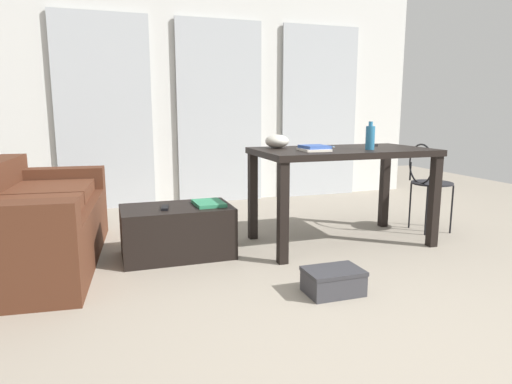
% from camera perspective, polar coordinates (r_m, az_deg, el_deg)
% --- Properties ---
extents(ground_plane, '(9.00, 9.00, 0.00)m').
position_cam_1_polar(ground_plane, '(3.60, 4.39, -7.67)').
color(ground_plane, gray).
extents(wall_back, '(5.15, 0.10, 2.59)m').
position_cam_1_polar(wall_back, '(5.59, -4.78, 12.19)').
color(wall_back, silver).
rests_on(wall_back, ground).
extents(curtains, '(3.66, 0.03, 2.15)m').
position_cam_1_polar(curtains, '(5.51, -4.53, 9.89)').
color(curtains, '#B2B7BC').
rests_on(curtains, ground).
extents(couch, '(1.01, 1.82, 0.73)m').
position_cam_1_polar(couch, '(3.64, -26.64, -3.63)').
color(couch, '#4C2819').
rests_on(couch, ground).
extents(coffee_table, '(0.83, 0.49, 0.39)m').
position_cam_1_polar(coffee_table, '(3.53, -9.88, -4.89)').
color(coffee_table, black).
rests_on(coffee_table, ground).
extents(craft_table, '(1.43, 0.79, 0.80)m').
position_cam_1_polar(craft_table, '(3.81, 10.77, 3.79)').
color(craft_table, black).
rests_on(craft_table, ground).
extents(wire_chair, '(0.37, 0.38, 0.81)m').
position_cam_1_polar(wire_chair, '(4.41, 20.67, 1.83)').
color(wire_chair, black).
rests_on(wire_chair, ground).
extents(bottle_near, '(0.07, 0.07, 0.22)m').
position_cam_1_polar(bottle_near, '(3.74, 14.16, 6.68)').
color(bottle_near, teal).
rests_on(bottle_near, craft_table).
extents(bowl, '(0.20, 0.20, 0.11)m').
position_cam_1_polar(bowl, '(3.79, 2.66, 6.39)').
color(bowl, beige).
rests_on(bowl, craft_table).
extents(book_stack, '(0.22, 0.25, 0.04)m').
position_cam_1_polar(book_stack, '(3.57, 7.33, 5.49)').
color(book_stack, silver).
rests_on(book_stack, craft_table).
extents(tv_remote_on_table, '(0.07, 0.17, 0.02)m').
position_cam_1_polar(tv_remote_on_table, '(4.17, 14.34, 5.80)').
color(tv_remote_on_table, '#232326').
rests_on(tv_remote_on_table, craft_table).
extents(scissors, '(0.08, 0.11, 0.00)m').
position_cam_1_polar(scissors, '(3.95, 9.58, 5.64)').
color(scissors, '#9EA0A5').
rests_on(scissors, craft_table).
extents(tv_remote_primary, '(0.07, 0.15, 0.02)m').
position_cam_1_polar(tv_remote_primary, '(3.42, -11.38, -1.94)').
color(tv_remote_primary, black).
rests_on(tv_remote_primary, coffee_table).
extents(magazine, '(0.22, 0.29, 0.03)m').
position_cam_1_polar(magazine, '(3.51, -5.97, -1.41)').
color(magazine, '#2D7F56').
rests_on(magazine, coffee_table).
extents(shoebox, '(0.35, 0.24, 0.15)m').
position_cam_1_polar(shoebox, '(2.86, 9.68, -10.99)').
color(shoebox, '#38383D').
rests_on(shoebox, ground).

